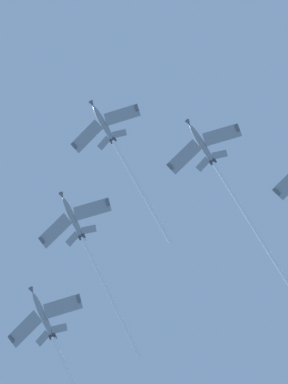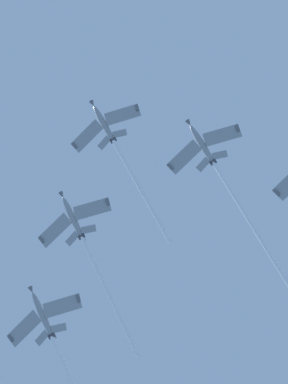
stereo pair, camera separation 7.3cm
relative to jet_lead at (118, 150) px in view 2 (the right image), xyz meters
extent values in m
ellipsoid|color=gray|center=(0.44, -7.77, 4.12)|extent=(2.23, 11.32, 6.80)
cone|color=#595E60|center=(0.77, -13.69, 7.24)|extent=(1.31, 2.04, 1.81)
ellipsoid|color=black|center=(0.53, -9.34, 5.63)|extent=(1.16, 2.95, 2.10)
cube|color=gray|center=(5.69, -6.81, 3.66)|extent=(9.57, 5.80, 1.86)
cube|color=#595E60|center=(9.77, -6.26, 3.63)|extent=(1.16, 1.78, 0.95)
cube|color=gray|center=(-4.89, -7.41, 3.66)|extent=(9.45, 4.90, 1.86)
cube|color=#595E60|center=(-9.00, -7.32, 3.63)|extent=(1.00, 1.75, 0.95)
cube|color=gray|center=(2.47, -3.22, 1.79)|extent=(3.96, 2.86, 0.98)
cube|color=gray|center=(-2.09, -3.48, 1.79)|extent=(3.91, 2.53, 0.98)
cube|color=#595E60|center=(0.16, -2.88, 3.12)|extent=(0.37, 3.43, 3.60)
cylinder|color=#38383D|center=(0.60, -2.67, 1.33)|extent=(0.87, 1.30, 1.17)
cylinder|color=#38383D|center=(-0.30, -2.72, 1.33)|extent=(0.87, 1.30, 1.17)
cylinder|color=white|center=(-0.62, 11.06, -5.93)|extent=(2.60, 27.69, 15.25)
ellipsoid|color=gray|center=(17.84, 10.12, -4.74)|extent=(2.38, 11.19, 7.11)
cone|color=#595E60|center=(18.25, 4.31, -1.44)|extent=(1.34, 2.06, 1.83)
ellipsoid|color=black|center=(17.95, 8.59, -3.19)|extent=(1.20, 2.94, 2.17)
cube|color=gray|center=(23.08, 11.14, -5.23)|extent=(9.56, 5.86, 1.95)
cube|color=#595E60|center=(27.15, 11.75, -5.27)|extent=(1.17, 1.76, 0.99)
cube|color=gray|center=(12.51, 10.39, -5.23)|extent=(9.42, 4.73, 1.95)
cube|color=#595E60|center=(8.39, 10.42, -5.27)|extent=(0.97, 1.72, 0.99)
cube|color=gray|center=(19.80, 14.62, -7.21)|extent=(3.95, 2.88, 1.03)
cube|color=gray|center=(15.26, 14.29, -7.21)|extent=(3.89, 2.46, 1.03)
cube|color=#595E60|center=(17.49, 14.97, -5.90)|extent=(0.43, 3.47, 3.62)
cylinder|color=#38383D|center=(17.93, 15.13, -7.69)|extent=(0.89, 1.32, 1.19)
cylinder|color=#38383D|center=(17.04, 15.07, -7.69)|extent=(0.89, 1.32, 1.19)
cylinder|color=white|center=(16.35, 31.04, -16.77)|extent=(3.11, 32.00, 18.67)
ellipsoid|color=gray|center=(-18.37, 7.30, -5.43)|extent=(2.39, 11.24, 7.02)
cone|color=#595E60|center=(-17.95, 1.45, -2.18)|extent=(1.34, 2.06, 1.83)
ellipsoid|color=black|center=(-18.25, 5.76, -3.89)|extent=(1.20, 2.95, 2.15)
cube|color=gray|center=(-13.13, 8.32, -5.91)|extent=(9.56, 5.88, 1.92)
cube|color=#595E60|center=(-9.06, 8.94, -5.95)|extent=(1.17, 1.77, 0.98)
cube|color=gray|center=(-23.70, 7.57, -5.91)|extent=(9.42, 4.74, 1.92)
cube|color=#595E60|center=(-27.81, 7.59, -5.95)|extent=(0.97, 1.73, 0.98)
cube|color=gray|center=(-16.40, 11.82, -7.86)|extent=(3.96, 2.88, 1.01)
cube|color=gray|center=(-20.95, 11.49, -7.86)|extent=(3.89, 2.47, 1.01)
cube|color=#595E60|center=(-18.71, 12.16, -6.54)|extent=(0.43, 3.46, 3.61)
cylinder|color=#38383D|center=(-18.28, 12.34, -8.34)|extent=(0.89, 1.32, 1.18)
cylinder|color=#38383D|center=(-19.17, 12.27, -8.34)|extent=(0.89, 1.32, 1.18)
cylinder|color=white|center=(-19.73, 26.33, -16.15)|extent=(2.92, 28.20, 16.21)
cube|color=#595E60|center=(25.31, 28.30, -14.85)|extent=(0.99, 1.74, 0.97)
ellipsoid|color=gray|center=(-36.13, 21.99, -13.17)|extent=(2.19, 11.25, 6.95)
cone|color=#595E60|center=(-35.82, 16.12, -9.96)|extent=(1.30, 2.04, 1.82)
ellipsoid|color=black|center=(-36.05, 20.43, -11.64)|extent=(1.15, 2.94, 2.13)
cube|color=gray|center=(-30.88, 22.92, -13.65)|extent=(9.56, 5.75, 1.90)
cube|color=#595E60|center=(-26.80, 23.46, -13.68)|extent=(1.15, 1.77, 0.97)
cube|color=gray|center=(-41.46, 22.36, -13.65)|extent=(9.45, 4.90, 1.90)
cube|color=#595E60|center=(-45.57, 22.46, -13.68)|extent=(1.00, 1.74, 0.97)
cube|color=gray|center=(-34.09, 26.49, -15.57)|extent=(3.95, 2.84, 1.00)
cube|color=gray|center=(-38.65, 26.25, -15.57)|extent=(3.91, 2.53, 1.00)
cube|color=#595E60|center=(-36.40, 26.86, -14.25)|extent=(0.36, 3.45, 3.61)
cylinder|color=#38383D|center=(-35.95, 27.05, -16.04)|extent=(0.87, 1.30, 1.18)
cylinder|color=#38383D|center=(-36.85, 27.00, -16.04)|extent=(0.87, 1.30, 1.18)
camera|label=1|loc=(7.94, -0.20, -160.14)|focal=59.67mm
camera|label=2|loc=(7.88, -0.24, -160.14)|focal=59.67mm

